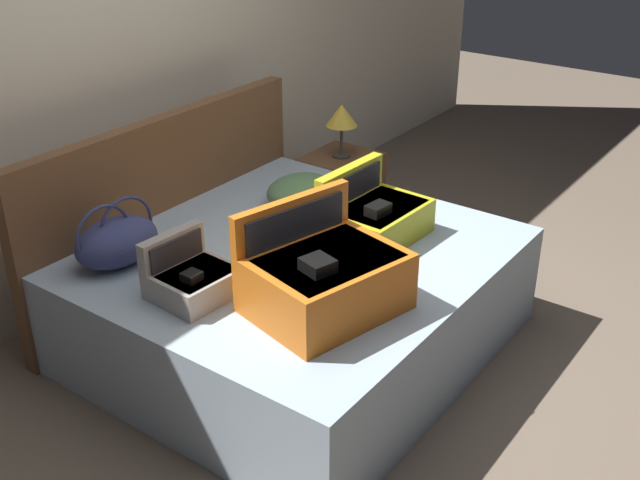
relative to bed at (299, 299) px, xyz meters
The scene contains 11 objects.
ground_plane 0.48m from the bed, 90.00° to the right, with size 12.00×12.00×0.00m, color #6B5B4C.
back_wall 1.63m from the bed, 90.00° to the left, with size 8.00×0.10×2.60m, color beige.
bed is the anchor object (origin of this frame).
headboard 0.91m from the bed, 90.00° to the left, with size 1.88×0.08×1.01m, color brown.
hard_case_large 0.66m from the bed, 130.42° to the right, with size 0.68×0.59×0.43m.
hard_case_medium 0.54m from the bed, 29.32° to the right, with size 0.50×0.40×0.33m.
hard_case_small 0.68m from the bed, 167.74° to the left, with size 0.34×0.33×0.26m.
duffel_bag 0.91m from the bed, 133.91° to the left, with size 0.43×0.32×0.31m.
pillow_near_headboard 0.63m from the bed, 36.32° to the left, with size 0.39×0.31×0.16m, color #4C724C.
nightstand 1.34m from the bed, 26.10° to the left, with size 0.44×0.40×0.49m, color brown.
table_lamp 1.43m from the bed, 26.10° to the left, with size 0.19×0.19×0.33m.
Camera 1 is at (-2.57, -1.60, 2.25)m, focal length 44.00 mm.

